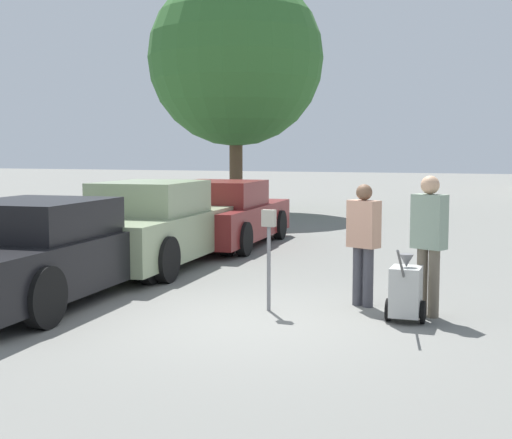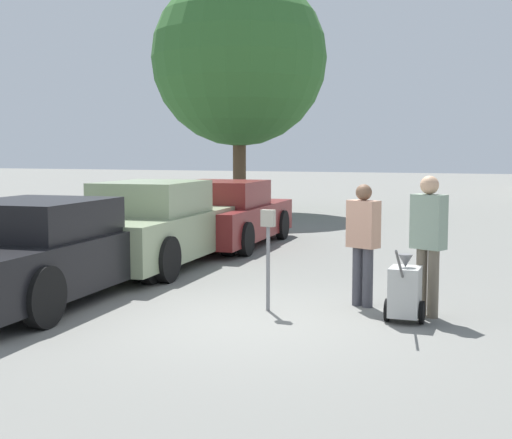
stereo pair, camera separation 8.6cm
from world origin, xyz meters
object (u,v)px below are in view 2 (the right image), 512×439
Objects in this scene: parked_car_sage at (156,227)px; equipment_cart at (405,291)px; person_worker at (363,237)px; parked_car_black at (44,252)px; person_supervisor at (428,236)px; parked_car_maroon at (224,216)px; parking_meter at (268,240)px.

parked_car_sage is 5.64m from equipment_cart.
person_worker is at bearing 132.46° from equipment_cart.
person_supervisor reaches higher than parked_car_black.
parked_car_maroon is at bearing 85.18° from parked_car_black.
person_supervisor is at bearing 61.56° from equipment_cart.
parked_car_maroon is 2.88× the size of person_worker.
parked_car_black is 6.19m from parked_car_maroon.
parked_car_black is at bearing 34.12° from person_supervisor.
parking_meter is 0.75× the size of person_supervisor.
parked_car_sage is at bearing 85.18° from parked_car_black.
person_worker is (4.28, -4.97, 0.27)m from parked_car_maroon.
person_worker is at bearing -54.08° from parked_car_maroon.
parked_car_sage reaches higher than equipment_cart.
person_worker is at bearing 11.15° from parked_car_black.
parking_meter is at bearing 178.52° from equipment_cart.
parked_car_maroon is 6.56m from person_worker.
person_supervisor reaches higher than person_worker.
parked_car_black is 3.23m from parking_meter.
parking_meter is (3.18, -2.66, 0.21)m from parked_car_sage.
parked_car_maroon is 3.57× the size of parking_meter.
person_worker is (4.28, 1.22, 0.26)m from parked_car_black.
parked_car_maroon reaches higher than equipment_cart.
equipment_cart is (-0.21, -0.41, -0.64)m from person_supervisor.
parked_car_maroon reaches higher than parked_car_black.
parked_car_maroon is (-0.00, 3.02, -0.05)m from parked_car_sage.
parked_car_sage is 3.73× the size of parking_meter.
parked_car_maroon is 4.77× the size of equipment_cart.
parked_car_black is at bearing -94.82° from parked_car_maroon.
person_supervisor is at bearing -28.25° from parked_car_sage.
person_supervisor is 1.79× the size of equipment_cart.
parked_car_sage is at bearing 0.57° from person_supervisor.
parked_car_maroon is 6.52m from parking_meter.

